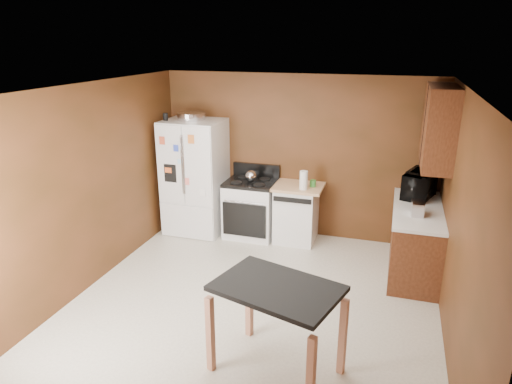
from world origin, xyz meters
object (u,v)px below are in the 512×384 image
at_px(microwave, 419,185).
at_px(gas_range, 251,208).
at_px(toaster, 417,208).
at_px(paper_towel, 304,180).
at_px(green_canister, 313,183).
at_px(roasting_pan, 191,116).
at_px(kettle, 251,176).
at_px(island, 277,301).
at_px(pen_cup, 166,117).
at_px(refrigerator, 195,177).
at_px(dishwasher, 296,213).

xyz_separation_m(microwave, gas_range, (-2.44, 0.01, -0.60)).
bearing_deg(toaster, paper_towel, 156.71).
bearing_deg(green_canister, roasting_pan, -178.75).
bearing_deg(green_canister, kettle, -175.77).
height_order(microwave, gas_range, microwave).
distance_m(kettle, paper_towel, 0.84).
xyz_separation_m(kettle, island, (1.17, -2.89, -0.23)).
distance_m(pen_cup, green_canister, 2.44).
bearing_deg(island, paper_towel, 96.94).
height_order(roasting_pan, refrigerator, roasting_pan).
relative_size(green_canister, gas_range, 0.09).
height_order(pen_cup, refrigerator, pen_cup).
relative_size(gas_range, dishwasher, 1.24).
bearing_deg(gas_range, paper_towel, -8.45).
xyz_separation_m(green_canister, gas_range, (-0.96, -0.04, -0.48)).
bearing_deg(gas_range, refrigerator, -176.19).
xyz_separation_m(refrigerator, dishwasher, (1.63, 0.09, -0.45)).
height_order(kettle, dishwasher, kettle).
relative_size(refrigerator, gas_range, 1.64).
relative_size(refrigerator, island, 1.43).
bearing_deg(toaster, roasting_pan, 165.70).
bearing_deg(pen_cup, green_canister, 5.87).
bearing_deg(roasting_pan, toaster, -12.17).
bearing_deg(roasting_pan, microwave, -0.11).
distance_m(roasting_pan, green_canister, 2.12).
bearing_deg(dishwasher, roasting_pan, -178.96).
height_order(paper_towel, dishwasher, paper_towel).
bearing_deg(dishwasher, microwave, -1.23).
xyz_separation_m(green_canister, dishwasher, (-0.24, -0.01, -0.49)).
xyz_separation_m(pen_cup, microwave, (3.73, 0.18, -0.79)).
bearing_deg(island, microwave, 66.68).
xyz_separation_m(kettle, dishwasher, (0.71, 0.06, -0.54)).
bearing_deg(paper_towel, microwave, 4.07).
height_order(kettle, gas_range, gas_range).
distance_m(toaster, dishwasher, 1.92).
distance_m(paper_towel, toaster, 1.67).
relative_size(pen_cup, gas_range, 0.10).
distance_m(refrigerator, gas_range, 1.01).
xyz_separation_m(paper_towel, gas_range, (-0.85, 0.13, -0.57)).
distance_m(kettle, toaster, 2.49).
distance_m(green_canister, toaster, 1.64).
height_order(toaster, microwave, microwave).
distance_m(green_canister, dishwasher, 0.54).
relative_size(pen_cup, refrigerator, 0.06).
xyz_separation_m(microwave, dishwasher, (-1.72, 0.04, -0.61)).
height_order(roasting_pan, gas_range, roasting_pan).
distance_m(roasting_pan, island, 3.78).
height_order(pen_cup, paper_towel, pen_cup).
bearing_deg(pen_cup, microwave, 2.80).
xyz_separation_m(pen_cup, kettle, (1.30, 0.16, -0.87)).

